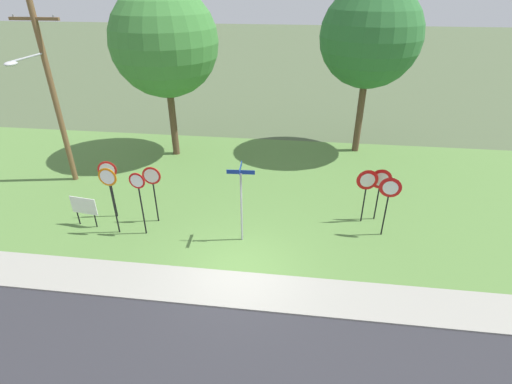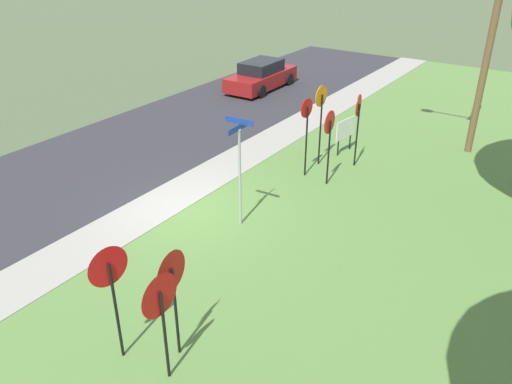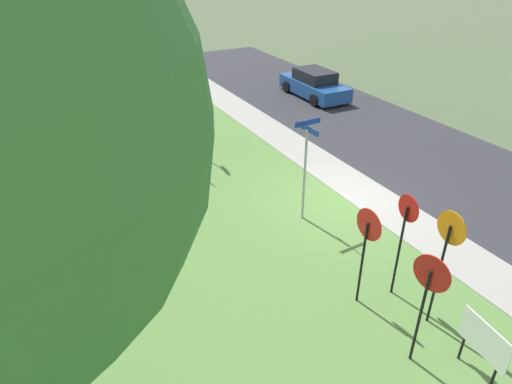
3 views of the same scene
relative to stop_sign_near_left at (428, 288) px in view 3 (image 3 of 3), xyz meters
name	(u,v)px [view 3 (image 3 of 3)]	position (x,y,z in m)	size (l,w,h in m)	color
ground_plane	(347,201)	(5.51, -2.71, -1.83)	(160.00, 160.00, 0.00)	#4C5B3D
road_asphalt	(454,169)	(5.51, -7.51, -1.83)	(44.00, 6.40, 0.01)	#2D2D33
sidewalk_strip	(367,194)	(5.51, -3.51, -1.80)	(44.00, 1.60, 0.06)	#99968C
grass_median	(162,255)	(5.51, 3.29, -1.81)	(44.00, 12.00, 0.04)	#567F3D
stop_sign_near_left	(428,288)	(0.00, 0.00, 0.00)	(0.71, 0.16, 2.47)	black
stop_sign_near_right	(367,237)	(1.79, -0.13, -0.06)	(0.71, 0.10, 2.39)	black
stop_sign_far_left	(404,226)	(1.63, -1.01, 0.03)	(0.61, 0.11, 2.57)	black
stop_sign_far_center	(447,245)	(0.58, -1.06, 0.18)	(0.69, 0.10, 2.72)	black
yield_sign_near_left	(175,122)	(10.37, 1.10, -0.15)	(0.82, 0.10, 2.22)	black
yield_sign_near_right	(202,112)	(10.49, 0.03, 0.02)	(0.77, 0.16, 2.42)	black
yield_sign_far_left	(187,125)	(9.83, 0.86, -0.11)	(0.82, 0.13, 2.27)	black
street_name_post	(305,162)	(5.31, -0.91, 0.01)	(0.96, 0.82, 3.03)	#9EA0A8
notice_board	(484,342)	(-0.82, -0.76, -0.96)	(1.09, 0.18, 1.25)	black
parked_sedan_distant	(314,85)	(14.93, -7.89, -1.19)	(4.23, 1.92, 1.39)	#1E4C8C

